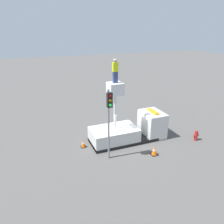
{
  "coord_description": "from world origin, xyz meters",
  "views": [
    {
      "loc": [
        -6.95,
        -14.78,
        8.93
      ],
      "look_at": [
        -1.42,
        -1.0,
        3.15
      ],
      "focal_mm": 35.0,
      "sensor_mm": 36.0,
      "label": 1
    }
  ],
  "objects_px": {
    "worker": "(115,71)",
    "traffic_cone_curbside": "(154,151)",
    "traffic_cone_rear": "(83,144)",
    "bucket_truck": "(129,130)",
    "fire_hydrant": "(196,135)",
    "traffic_light_pole": "(109,112)"
  },
  "relations": [
    {
      "from": "traffic_light_pole",
      "to": "worker",
      "type": "bearing_deg",
      "value": 58.44
    },
    {
      "from": "bucket_truck",
      "to": "worker",
      "type": "xyz_separation_m",
      "value": [
        -1.31,
        0.0,
        5.01
      ]
    },
    {
      "from": "traffic_light_pole",
      "to": "fire_hydrant",
      "type": "height_order",
      "value": "traffic_light_pole"
    },
    {
      "from": "traffic_cone_rear",
      "to": "traffic_cone_curbside",
      "type": "distance_m",
      "value": 5.57
    },
    {
      "from": "fire_hydrant",
      "to": "traffic_light_pole",
      "type": "bearing_deg",
      "value": 179.44
    },
    {
      "from": "traffic_cone_rear",
      "to": "fire_hydrant",
      "type": "bearing_deg",
      "value": -14.9
    },
    {
      "from": "worker",
      "to": "traffic_cone_curbside",
      "type": "xyz_separation_m",
      "value": [
        2.01,
        -2.86,
        -5.59
      ]
    },
    {
      "from": "worker",
      "to": "traffic_cone_curbside",
      "type": "distance_m",
      "value": 6.6
    },
    {
      "from": "worker",
      "to": "traffic_cone_rear",
      "type": "relative_size",
      "value": 2.68
    },
    {
      "from": "bucket_truck",
      "to": "traffic_cone_curbside",
      "type": "bearing_deg",
      "value": -76.32
    },
    {
      "from": "bucket_truck",
      "to": "traffic_cone_curbside",
      "type": "relative_size",
      "value": 9.09
    },
    {
      "from": "worker",
      "to": "traffic_light_pole",
      "type": "distance_m",
      "value": 3.38
    },
    {
      "from": "bucket_truck",
      "to": "fire_hydrant",
      "type": "xyz_separation_m",
      "value": [
        5.17,
        -2.22,
        -0.47
      ]
    },
    {
      "from": "bucket_truck",
      "to": "traffic_cone_rear",
      "type": "relative_size",
      "value": 9.75
    },
    {
      "from": "worker",
      "to": "fire_hydrant",
      "type": "distance_m",
      "value": 8.77
    },
    {
      "from": "fire_hydrant",
      "to": "traffic_cone_curbside",
      "type": "distance_m",
      "value": 4.52
    },
    {
      "from": "worker",
      "to": "traffic_cone_curbside",
      "type": "height_order",
      "value": "worker"
    },
    {
      "from": "traffic_cone_rear",
      "to": "worker",
      "type": "bearing_deg",
      "value": -4.5
    },
    {
      "from": "traffic_light_pole",
      "to": "traffic_cone_rear",
      "type": "height_order",
      "value": "traffic_light_pole"
    },
    {
      "from": "worker",
      "to": "traffic_cone_rear",
      "type": "xyz_separation_m",
      "value": [
        -2.63,
        0.21,
        -5.62
      ]
    },
    {
      "from": "bucket_truck",
      "to": "traffic_light_pole",
      "type": "distance_m",
      "value": 4.36
    },
    {
      "from": "bucket_truck",
      "to": "traffic_light_pole",
      "type": "relative_size",
      "value": 1.23
    }
  ]
}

